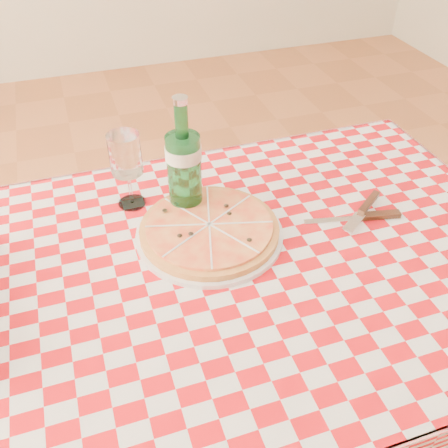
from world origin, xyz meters
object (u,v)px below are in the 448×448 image
object	(u,v)px
dining_table	(241,293)
wine_glass	(128,171)
pizza_plate	(209,229)
water_bottle	(184,158)

from	to	relation	value
dining_table	wine_glass	size ratio (longest dim) A/B	6.36
pizza_plate	wine_glass	distance (m)	0.24
pizza_plate	wine_glass	xyz separation A→B (m)	(-0.14, 0.18, 0.07)
water_bottle	wine_glass	size ratio (longest dim) A/B	1.54
pizza_plate	wine_glass	bearing A→B (deg)	129.15
pizza_plate	water_bottle	bearing A→B (deg)	102.61
water_bottle	wine_glass	xyz separation A→B (m)	(-0.12, 0.07, -0.05)
dining_table	wine_glass	bearing A→B (deg)	123.80
pizza_plate	water_bottle	size ratio (longest dim) A/B	1.14
dining_table	water_bottle	size ratio (longest dim) A/B	4.14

